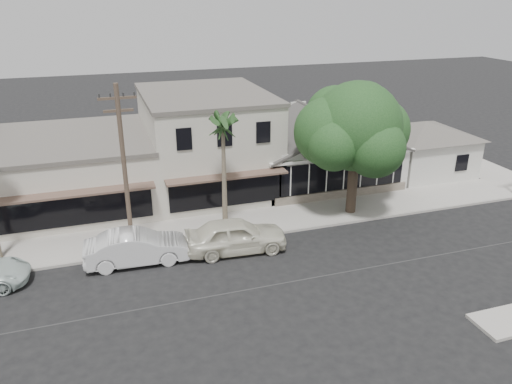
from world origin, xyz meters
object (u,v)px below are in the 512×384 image
object	(u,v)px
car_1	(137,248)
shade_tree	(354,128)
utility_pole	(124,169)
car_0	(236,235)

from	to	relation	value
car_1	shade_tree	size ratio (longest dim) A/B	0.63
utility_pole	car_0	size ratio (longest dim) A/B	1.67
car_0	car_1	world-z (taller)	car_0
car_0	shade_tree	world-z (taller)	shade_tree
car_1	utility_pole	bearing A→B (deg)	11.35
utility_pole	shade_tree	xyz separation A→B (m)	(13.37, 1.29, 0.64)
car_0	shade_tree	xyz separation A→B (m)	(8.09, 2.69, 4.51)
car_0	car_1	xyz separation A→B (m)	(-5.13, 0.38, -0.06)
utility_pole	shade_tree	bearing A→B (deg)	5.53
shade_tree	utility_pole	bearing A→B (deg)	-174.47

